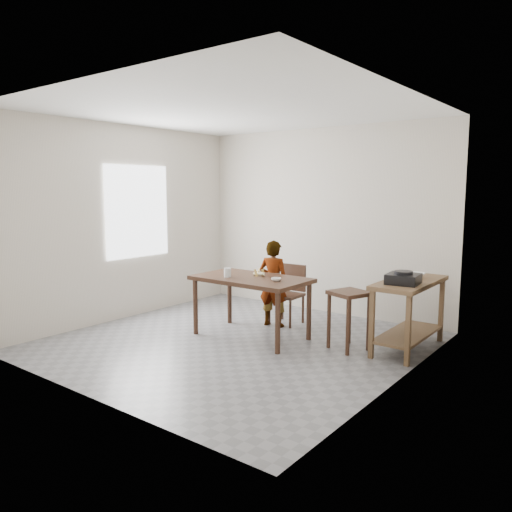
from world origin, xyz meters
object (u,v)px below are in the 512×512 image
Objects in this scene: dining_chair at (286,295)px; stool at (349,320)px; dining_table at (251,307)px; prep_counter at (408,315)px; child at (274,283)px.

stool is at bearing -23.85° from dining_chair.
prep_counter reaches higher than dining_table.
dining_table is at bearing 88.44° from child.
child is at bearing 167.24° from stool.
dining_table is at bearing -165.99° from stool.
dining_table is 1.22m from stool.
prep_counter is 0.68m from stool.
dining_chair is at bearing 158.00° from stool.
child is (-0.07, 0.58, 0.20)m from dining_table.
child is 1.71× the size of stool.
child is at bearing 97.07° from dining_table.
dining_table is 2.07× the size of stool.
dining_chair is at bearing -120.92° from child.
child is 1.44× the size of dining_chair.
dining_table is 1.22× the size of child.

